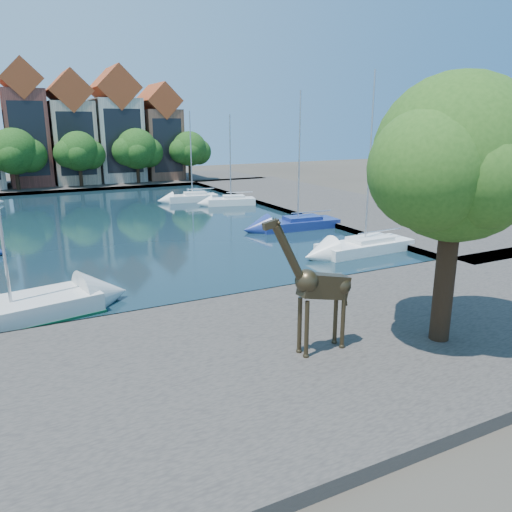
{
  "coord_description": "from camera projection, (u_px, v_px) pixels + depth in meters",
  "views": [
    {
      "loc": [
        -8.02,
        -22.62,
        9.26
      ],
      "look_at": [
        2.51,
        -2.0,
        3.0
      ],
      "focal_mm": 35.0,
      "sensor_mm": 36.0,
      "label": 1
    }
  ],
  "objects": [
    {
      "name": "ground",
      "position": [
        194.0,
        309.0,
        25.38
      ],
      "size": [
        160.0,
        160.0,
        0.0
      ],
      "primitive_type": "plane",
      "color": "#38332B",
      "rests_on": "ground"
    },
    {
      "name": "water_basin",
      "position": [
        104.0,
        225.0,
        46.0
      ],
      "size": [
        38.0,
        50.0,
        0.08
      ],
      "primitive_type": "cube",
      "color": "black",
      "rests_on": "ground"
    },
    {
      "name": "near_quay",
      "position": [
        257.0,
        362.0,
        19.3
      ],
      "size": [
        50.0,
        14.0,
        0.5
      ],
      "primitive_type": "cube",
      "color": "#44403B",
      "rests_on": "ground"
    },
    {
      "name": "far_quay",
      "position": [
        62.0,
        185.0,
        73.46
      ],
      "size": [
        60.0,
        16.0,
        0.5
      ],
      "primitive_type": "cube",
      "color": "#44403B",
      "rests_on": "ground"
    },
    {
      "name": "right_quay",
      "position": [
        328.0,
        203.0,
        56.92
      ],
      "size": [
        14.0,
        52.0,
        0.5
      ],
      "primitive_type": "cube",
      "color": "#44403B",
      "rests_on": "ground"
    },
    {
      "name": "plane_tree",
      "position": [
        459.0,
        164.0,
        18.98
      ],
      "size": [
        8.32,
        6.4,
        10.62
      ],
      "color": "#332114",
      "rests_on": "near_quay"
    },
    {
      "name": "townhouse_center",
      "position": [
        26.0,
        128.0,
        69.57
      ],
      "size": [
        5.44,
        9.18,
        16.93
      ],
      "color": "brown",
      "rests_on": "far_quay"
    },
    {
      "name": "townhouse_east_inner",
      "position": [
        71.0,
        132.0,
        72.37
      ],
      "size": [
        5.94,
        9.18,
        15.79
      ],
      "color": "tan",
      "rests_on": "far_quay"
    },
    {
      "name": "townhouse_east_mid",
      "position": [
        117.0,
        129.0,
        75.13
      ],
      "size": [
        6.43,
        9.18,
        16.65
      ],
      "color": "beige",
      "rests_on": "far_quay"
    },
    {
      "name": "townhouse_east_end",
      "position": [
        159.0,
        136.0,
        78.24
      ],
      "size": [
        5.44,
        9.18,
        14.43
      ],
      "color": "brown",
      "rests_on": "far_quay"
    },
    {
      "name": "far_tree_mid_west",
      "position": [
        15.0,
        153.0,
        64.82
      ],
      "size": [
        7.8,
        6.0,
        8.0
      ],
      "color": "#332114",
      "rests_on": "far_quay"
    },
    {
      "name": "far_tree_mid_east",
      "position": [
        79.0,
        152.0,
        68.37
      ],
      "size": [
        7.02,
        5.4,
        7.52
      ],
      "color": "#332114",
      "rests_on": "far_quay"
    },
    {
      "name": "far_tree_east",
      "position": [
        137.0,
        150.0,
        71.86
      ],
      "size": [
        7.54,
        5.8,
        7.84
      ],
      "color": "#332114",
      "rests_on": "far_quay"
    },
    {
      "name": "far_tree_far_east",
      "position": [
        190.0,
        150.0,
        75.41
      ],
      "size": [
        6.76,
        5.2,
        7.36
      ],
      "color": "#332114",
      "rests_on": "far_quay"
    },
    {
      "name": "giraffe_statue",
      "position": [
        318.0,
        286.0,
        18.97
      ],
      "size": [
        3.83,
        0.71,
        5.48
      ],
      "color": "#342A1A",
      "rests_on": "near_quay"
    },
    {
      "name": "sailboat_right_a",
      "position": [
        365.0,
        244.0,
        36.13
      ],
      "size": [
        7.4,
        2.83,
        12.53
      ],
      "color": "white",
      "rests_on": "water_basin"
    },
    {
      "name": "sailboat_right_b",
      "position": [
        298.0,
        222.0,
        44.09
      ],
      "size": [
        7.39,
        2.95,
        11.69
      ],
      "color": "navy",
      "rests_on": "water_basin"
    },
    {
      "name": "sailboat_right_c",
      "position": [
        231.0,
        200.0,
        56.48
      ],
      "size": [
        5.66,
        3.16,
        9.92
      ],
      "color": "white",
      "rests_on": "water_basin"
    },
    {
      "name": "sailboat_right_d",
      "position": [
        192.0,
        196.0,
        58.97
      ],
      "size": [
        5.96,
        2.57,
        10.36
      ],
      "color": "white",
      "rests_on": "water_basin"
    }
  ]
}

